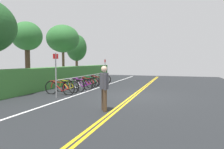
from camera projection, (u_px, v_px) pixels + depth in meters
The scene contains 22 objects.
ground_plane at pixel (134, 96), 10.45m from camera, with size 30.85×13.49×0.05m, color #232628.
centre_line_yellow_inner at pixel (135, 96), 10.43m from camera, with size 27.77×0.10×0.00m, color gold.
centre_line_yellow_outer at pixel (132, 96), 10.47m from camera, with size 27.77×0.10×0.00m, color gold.
bike_lane_stripe_white at pixel (82, 93), 11.35m from camera, with size 27.77×0.12×0.00m, color white.
bike_rack at pixel (86, 78), 13.79m from camera, with size 7.23×0.05×0.83m.
bicycle_0 at pixel (60, 88), 10.84m from camera, with size 0.46×1.82×0.78m.
bicycle_1 at pixel (67, 86), 11.61m from camera, with size 0.52×1.77×0.78m.
bicycle_2 at pixel (74, 85), 12.22m from camera, with size 0.69×1.71×0.74m.
bicycle_3 at pixel (81, 84), 12.74m from camera, with size 0.52×1.80×0.76m.
bicycle_4 at pixel (83, 83), 13.44m from camera, with size 0.49×1.69×0.69m.
bicycle_5 at pixel (88, 82), 14.13m from camera, with size 0.46×1.68×0.72m.
bicycle_6 at pixel (91, 81), 14.79m from camera, with size 0.62×1.67×0.71m.
bicycle_7 at pixel (97, 80), 15.33m from camera, with size 0.52×1.65×0.72m.
bicycle_8 at pixel (100, 79), 16.04m from camera, with size 0.46×1.80×0.77m.
bicycle_9 at pixel (100, 79), 16.72m from camera, with size 0.61×1.69×0.70m.
pedestrian at pixel (104, 85), 7.20m from camera, with size 0.43×0.32×1.62m.
sign_post_near at pixel (56, 71), 9.84m from camera, with size 0.36×0.07×2.21m.
sign_post_far at pixel (105, 68), 17.56m from camera, with size 0.36×0.06×2.00m.
hedge_backdrop at pixel (68, 75), 15.91m from camera, with size 16.18×1.01×1.38m, color #387533.
tree_mid at pixel (27, 37), 14.37m from camera, with size 2.14×2.14×4.61m.
tree_far_right at pixel (63, 39), 17.31m from camera, with size 2.78×2.78×4.91m.
tree_extra at pixel (77, 48), 21.75m from camera, with size 2.18×2.18×4.68m.
Camera 1 is at (-10.20, -2.10, 1.78)m, focal length 32.38 mm.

